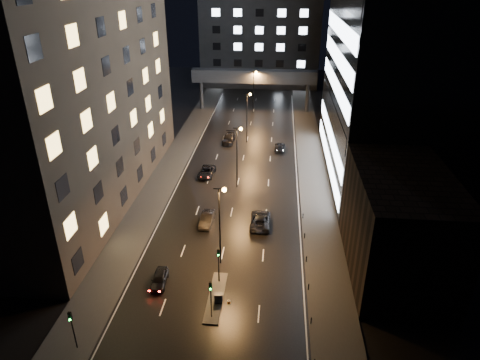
{
  "coord_description": "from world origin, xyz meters",
  "views": [
    {
      "loc": [
        6.14,
        -33.06,
        31.51
      ],
      "look_at": [
        0.99,
        22.5,
        4.0
      ],
      "focal_mm": 32.0,
      "sensor_mm": 36.0,
      "label": 1
    }
  ],
  "objects_px": {
    "car_away_c": "(207,172)",
    "car_toward_b": "(280,147)",
    "car_away_a": "(159,279)",
    "car_away_b": "(207,219)",
    "car_toward_a": "(260,220)",
    "utility_cabinet": "(218,298)",
    "car_away_d": "(229,138)"
  },
  "relations": [
    {
      "from": "car_toward_a",
      "to": "utility_cabinet",
      "type": "xyz_separation_m",
      "value": [
        -3.59,
        -15.76,
        -0.09
      ]
    },
    {
      "from": "car_away_b",
      "to": "utility_cabinet",
      "type": "bearing_deg",
      "value": -74.68
    },
    {
      "from": "car_toward_b",
      "to": "car_away_b",
      "type": "bearing_deg",
      "value": 73.52
    },
    {
      "from": "car_away_b",
      "to": "car_away_d",
      "type": "distance_m",
      "value": 31.26
    },
    {
      "from": "car_away_a",
      "to": "car_away_b",
      "type": "height_order",
      "value": "car_away_b"
    },
    {
      "from": "car_toward_a",
      "to": "car_toward_b",
      "type": "xyz_separation_m",
      "value": [
        2.42,
        27.64,
        -0.13
      ]
    },
    {
      "from": "car_away_a",
      "to": "car_toward_a",
      "type": "bearing_deg",
      "value": 47.68
    },
    {
      "from": "car_away_d",
      "to": "car_away_a",
      "type": "bearing_deg",
      "value": -91.03
    },
    {
      "from": "car_toward_b",
      "to": "car_away_d",
      "type": "bearing_deg",
      "value": -14.86
    },
    {
      "from": "car_away_b",
      "to": "utility_cabinet",
      "type": "xyz_separation_m",
      "value": [
        3.73,
        -15.43,
        -0.05
      ]
    },
    {
      "from": "car_away_a",
      "to": "car_toward_b",
      "type": "height_order",
      "value": "car_away_a"
    },
    {
      "from": "car_toward_a",
      "to": "car_toward_b",
      "type": "bearing_deg",
      "value": -94.92
    },
    {
      "from": "car_away_a",
      "to": "car_away_d",
      "type": "bearing_deg",
      "value": 82.76
    },
    {
      "from": "car_away_c",
      "to": "car_toward_b",
      "type": "distance_m",
      "value": 17.75
    },
    {
      "from": "car_away_b",
      "to": "car_toward_b",
      "type": "bearing_deg",
      "value": 72.56
    },
    {
      "from": "car_away_c",
      "to": "utility_cabinet",
      "type": "height_order",
      "value": "car_away_c"
    },
    {
      "from": "car_away_b",
      "to": "car_toward_a",
      "type": "bearing_deg",
      "value": 4.34
    },
    {
      "from": "car_away_a",
      "to": "car_toward_a",
      "type": "xyz_separation_m",
      "value": [
        10.55,
        13.28,
        0.12
      ]
    },
    {
      "from": "car_away_c",
      "to": "car_away_a",
      "type": "bearing_deg",
      "value": -87.41
    },
    {
      "from": "car_away_a",
      "to": "car_away_b",
      "type": "distance_m",
      "value": 13.35
    },
    {
      "from": "car_toward_b",
      "to": "car_away_a",
      "type": "bearing_deg",
      "value": 75.12
    },
    {
      "from": "car_away_a",
      "to": "car_toward_a",
      "type": "distance_m",
      "value": 16.96
    },
    {
      "from": "car_away_c",
      "to": "car_toward_a",
      "type": "distance_m",
      "value": 17.78
    },
    {
      "from": "car_toward_a",
      "to": "utility_cabinet",
      "type": "distance_m",
      "value": 16.16
    },
    {
      "from": "car_away_c",
      "to": "utility_cabinet",
      "type": "bearing_deg",
      "value": -74.41
    },
    {
      "from": "utility_cabinet",
      "to": "car_away_a",
      "type": "bearing_deg",
      "value": 155.33
    },
    {
      "from": "car_toward_b",
      "to": "car_away_c",
      "type": "bearing_deg",
      "value": 49.01
    },
    {
      "from": "car_away_d",
      "to": "car_toward_a",
      "type": "bearing_deg",
      "value": -73.25
    },
    {
      "from": "car_away_d",
      "to": "utility_cabinet",
      "type": "distance_m",
      "value": 46.88
    },
    {
      "from": "utility_cabinet",
      "to": "car_away_c",
      "type": "bearing_deg",
      "value": 96.5
    },
    {
      "from": "car_away_b",
      "to": "car_toward_a",
      "type": "height_order",
      "value": "car_toward_a"
    },
    {
      "from": "car_away_c",
      "to": "utility_cabinet",
      "type": "distance_m",
      "value": 31.2
    }
  ]
}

